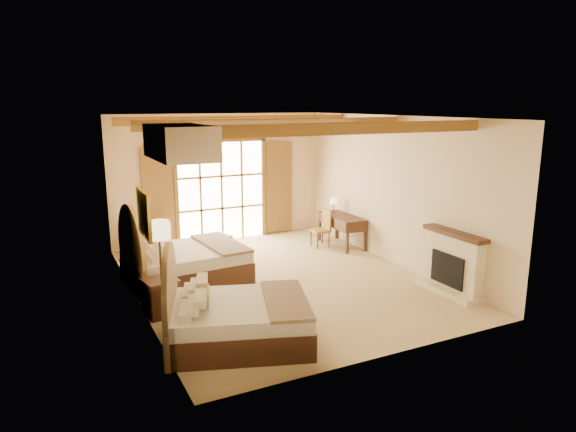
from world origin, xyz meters
TOP-DOWN VIEW (x-y plane):
  - floor at (0.00, 0.00)m, footprint 7.00×7.00m
  - wall_back at (0.00, 3.50)m, footprint 5.50×0.00m
  - wall_left at (-2.75, 0.00)m, footprint 0.00×7.00m
  - wall_right at (2.75, 0.00)m, footprint 0.00×7.00m
  - ceiling at (0.00, 0.00)m, footprint 7.00×7.00m
  - ceiling_beams at (0.00, 0.00)m, footprint 5.39×4.60m
  - french_doors at (0.00, 3.44)m, footprint 3.95×0.08m
  - fireplace at (2.60, -2.00)m, footprint 0.46×1.40m
  - painting at (-2.70, -0.75)m, footprint 0.06×0.95m
  - canopy_valance at (-2.40, -2.00)m, footprint 0.70×1.40m
  - bed_near at (-1.85, -2.20)m, footprint 2.51×2.12m
  - bed_far at (-1.85, 0.72)m, footprint 2.33×1.83m
  - nightstand at (-2.50, -0.67)m, footprint 0.60×0.60m
  - floor_lamp at (-2.50, -0.82)m, footprint 0.35×0.35m
  - armchair at (-1.89, 3.01)m, footprint 1.01×1.01m
  - ottoman at (-0.52, 2.42)m, footprint 0.73×0.73m
  - desk at (2.44, 1.60)m, footprint 0.65×1.42m
  - desk_chair at (1.95, 1.75)m, footprint 0.42×0.42m
  - desk_lamp at (2.47, 2.04)m, footprint 0.18×0.18m

SIDE VIEW (x-z plane):
  - floor at x=0.00m, z-range 0.00..0.00m
  - ottoman at x=-0.52m, z-range 0.00..0.42m
  - desk_chair at x=1.95m, z-range -0.17..0.75m
  - nightstand at x=-2.50m, z-range 0.00..0.61m
  - armchair at x=-1.89m, z-range 0.00..0.68m
  - desk at x=2.44m, z-range 0.03..0.79m
  - bed_near at x=-1.85m, z-range -0.27..1.09m
  - bed_far at x=-1.85m, z-range -0.29..1.16m
  - fireplace at x=2.60m, z-range -0.07..1.09m
  - desk_lamp at x=2.47m, z-range 0.85..1.21m
  - french_doors at x=0.00m, z-range -0.05..2.55m
  - floor_lamp at x=-2.50m, z-range 0.57..2.20m
  - wall_back at x=0.00m, z-range -1.15..4.35m
  - wall_left at x=-2.75m, z-range -1.90..5.10m
  - wall_right at x=2.75m, z-range -1.90..5.10m
  - painting at x=-2.70m, z-range 1.38..2.12m
  - canopy_valance at x=-2.40m, z-range 2.73..3.18m
  - ceiling_beams at x=0.00m, z-range 2.99..3.17m
  - ceiling at x=0.00m, z-range 3.20..3.20m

